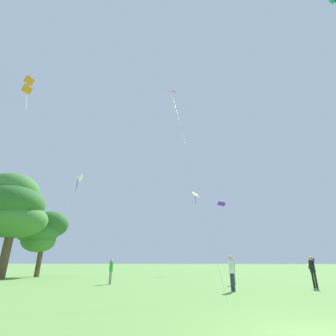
% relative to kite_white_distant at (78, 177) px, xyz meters
% --- Properties ---
extents(kite_white_distant, '(2.36, 9.04, 14.16)m').
position_rel_kite_white_distant_xyz_m(kite_white_distant, '(0.00, 0.00, 0.00)').
color(kite_white_distant, white).
rests_on(kite_white_distant, ground_plane).
extents(kite_purple_streamer, '(2.58, 6.57, 11.19)m').
position_rel_kite_white_distant_xyz_m(kite_purple_streamer, '(21.63, 8.69, -3.46)').
color(kite_purple_streamer, purple).
rests_on(kite_purple_streamer, ground_plane).
extents(kite_orange_box, '(3.75, 8.40, 21.43)m').
position_rel_kite_white_distant_xyz_m(kite_orange_box, '(-0.65, -12.60, 6.73)').
color(kite_orange_box, orange).
rests_on(kite_orange_box, ground_plane).
extents(kite_pink_low, '(4.16, 12.10, 19.83)m').
position_rel_kite_white_distant_xyz_m(kite_pink_low, '(15.82, -11.18, 4.49)').
color(kite_pink_low, pink).
rests_on(kite_pink_low, ground_plane).
extents(kite_yellow_diamond, '(4.01, 5.12, 11.50)m').
position_rel_kite_white_distant_xyz_m(kite_yellow_diamond, '(17.63, 3.31, -3.09)').
color(kite_yellow_diamond, yellow).
rests_on(kite_yellow_diamond, ground_plane).
extents(person_in_blue_jacket, '(0.42, 0.44, 1.64)m').
position_rel_kite_white_distant_xyz_m(person_in_blue_jacket, '(11.83, -14.96, -12.50)').
color(person_in_blue_jacket, gray).
rests_on(person_in_blue_jacket, ground_plane).
extents(person_far_back, '(0.32, 0.55, 1.76)m').
position_rel_kite_white_distant_xyz_m(person_far_back, '(24.74, -15.94, -12.43)').
color(person_far_back, black).
rests_on(person_far_back, ground_plane).
extents(person_foreground_watcher, '(0.37, 0.52, 1.76)m').
position_rel_kite_white_distant_xyz_m(person_foreground_watcher, '(19.79, -18.25, -12.43)').
color(person_foreground_watcher, '#2D3351').
rests_on(person_foreground_watcher, ground_plane).
extents(person_in_red_shirt, '(0.24, 0.54, 1.68)m').
position_rel_kite_white_distant_xyz_m(person_in_red_shirt, '(20.30, -14.24, -12.48)').
color(person_in_red_shirt, gray).
rests_on(person_in_red_shirt, ground_plane).
extents(tree_left_oak, '(5.00, 4.90, 6.80)m').
position_rel_kite_white_distant_xyz_m(tree_left_oak, '(1.00, -7.64, -8.96)').
color(tree_left_oak, brown).
rests_on(tree_left_oak, ground_plane).
extents(tree_right_cluster, '(6.46, 6.78, 9.85)m').
position_rel_kite_white_distant_xyz_m(tree_right_cluster, '(-0.06, -11.52, -7.04)').
color(tree_right_cluster, brown).
rests_on(tree_right_cluster, ground_plane).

